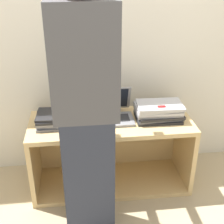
{
  "coord_description": "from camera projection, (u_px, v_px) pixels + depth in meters",
  "views": [
    {
      "loc": [
        -0.24,
        -1.91,
        1.8
      ],
      "look_at": [
        0.0,
        0.18,
        0.73
      ],
      "focal_mm": 50.0,
      "sensor_mm": 36.0,
      "label": 1
    }
  ],
  "objects": [
    {
      "name": "ground_plane",
      "position": [
        115.0,
        202.0,
        2.53
      ],
      "size": [
        12.0,
        12.0,
        0.0
      ],
      "primitive_type": "plane",
      "color": "tan"
    },
    {
      "name": "wall_back",
      "position": [
        106.0,
        36.0,
        2.53
      ],
      "size": [
        8.0,
        0.05,
        2.4
      ],
      "color": "silver",
      "rests_on": "ground_plane"
    },
    {
      "name": "cart",
      "position": [
        110.0,
        149.0,
        2.67
      ],
      "size": [
        1.3,
        0.51,
        0.61
      ],
      "color": "tan",
      "rests_on": "ground_plane"
    },
    {
      "name": "laptop_open",
      "position": [
        110.0,
        113.0,
        2.5
      ],
      "size": [
        0.36,
        0.32,
        0.23
      ],
      "color": "gray",
      "rests_on": "cart"
    },
    {
      "name": "laptop_stack_left",
      "position": [
        60.0,
        119.0,
        2.42
      ],
      "size": [
        0.38,
        0.25,
        0.09
      ],
      "color": "slate",
      "rests_on": "cart"
    },
    {
      "name": "laptop_stack_right",
      "position": [
        159.0,
        111.0,
        2.49
      ],
      "size": [
        0.37,
        0.25,
        0.13
      ],
      "color": "#232326",
      "rests_on": "cart"
    },
    {
      "name": "person",
      "position": [
        86.0,
        111.0,
        1.92
      ],
      "size": [
        0.4,
        0.54,
        1.83
      ],
      "color": "#2D3342",
      "rests_on": "ground_plane"
    },
    {
      "name": "inventory_tag",
      "position": [
        162.0,
        106.0,
        2.41
      ],
      "size": [
        0.06,
        0.02,
        0.01
      ],
      "color": "red",
      "rests_on": "laptop_stack_right"
    }
  ]
}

